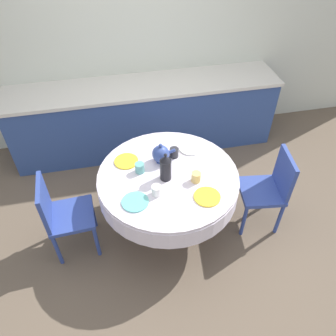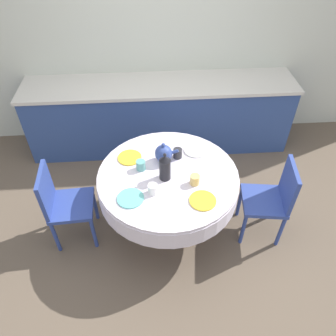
{
  "view_description": "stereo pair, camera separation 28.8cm",
  "coord_description": "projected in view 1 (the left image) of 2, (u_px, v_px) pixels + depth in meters",
  "views": [
    {
      "loc": [
        -0.44,
        -2.07,
        2.77
      ],
      "look_at": [
        0.0,
        0.0,
        0.8
      ],
      "focal_mm": 35.0,
      "sensor_mm": 36.0,
      "label": 1
    },
    {
      "loc": [
        -0.15,
        -2.11,
        2.77
      ],
      "look_at": [
        0.0,
        0.0,
        0.8
      ],
      "focal_mm": 35.0,
      "sensor_mm": 36.0,
      "label": 2
    }
  ],
  "objects": [
    {
      "name": "kitchen_counter",
      "position": [
        145.0,
        116.0,
        4.11
      ],
      "size": [
        3.24,
        0.64,
        0.89
      ],
      "color": "#2D4784",
      "rests_on": "ground_plane"
    },
    {
      "name": "ground_plane",
      "position": [
        168.0,
        224.0,
        3.43
      ],
      "size": [
        12.0,
        12.0,
        0.0
      ],
      "primitive_type": "plane",
      "color": "brown"
    },
    {
      "name": "plate_far_left",
      "position": [
        126.0,
        161.0,
        3.06
      ],
      "size": [
        0.23,
        0.23,
        0.01
      ],
      "primitive_type": "cylinder",
      "color": "yellow",
      "rests_on": "dining_table"
    },
    {
      "name": "plate_far_right",
      "position": [
        190.0,
        148.0,
        3.2
      ],
      "size": [
        0.23,
        0.23,
        0.01
      ],
      "primitive_type": "cylinder",
      "color": "white",
      "rests_on": "dining_table"
    },
    {
      "name": "plate_near_left",
      "position": [
        135.0,
        202.0,
        2.69
      ],
      "size": [
        0.23,
        0.23,
        0.01
      ],
      "primitive_type": "cylinder",
      "color": "#60BCB7",
      "rests_on": "dining_table"
    },
    {
      "name": "teapot",
      "position": [
        161.0,
        154.0,
        3.01
      ],
      "size": [
        0.22,
        0.16,
        0.21
      ],
      "color": "#33478E",
      "rests_on": "dining_table"
    },
    {
      "name": "cup_near_right",
      "position": [
        196.0,
        177.0,
        2.85
      ],
      "size": [
        0.08,
        0.08,
        0.09
      ],
      "primitive_type": "cylinder",
      "color": "#DBB766",
      "rests_on": "dining_table"
    },
    {
      "name": "coffee_carafe",
      "position": [
        166.0,
        168.0,
        2.82
      ],
      "size": [
        0.1,
        0.1,
        0.28
      ],
      "color": "black",
      "rests_on": "dining_table"
    },
    {
      "name": "chair_left",
      "position": [
        269.0,
        187.0,
        3.15
      ],
      "size": [
        0.45,
        0.45,
        0.86
      ],
      "rotation": [
        0.0,
        0.0,
        1.43
      ],
      "color": "#2D428E",
      "rests_on": "ground_plane"
    },
    {
      "name": "cup_near_left",
      "position": [
        157.0,
        190.0,
        2.73
      ],
      "size": [
        0.08,
        0.08,
        0.09
      ],
      "primitive_type": "cylinder",
      "color": "white",
      "rests_on": "dining_table"
    },
    {
      "name": "wall_back",
      "position": [
        137.0,
        38.0,
        3.76
      ],
      "size": [
        7.0,
        0.05,
        2.6
      ],
      "color": "beige",
      "rests_on": "ground_plane"
    },
    {
      "name": "plate_near_right",
      "position": [
        207.0,
        197.0,
        2.74
      ],
      "size": [
        0.23,
        0.23,
        0.01
      ],
      "primitive_type": "cylinder",
      "color": "yellow",
      "rests_on": "dining_table"
    },
    {
      "name": "dining_table",
      "position": [
        168.0,
        184.0,
        3.03
      ],
      "size": [
        1.29,
        1.29,
        0.72
      ],
      "color": "brown",
      "rests_on": "ground_plane"
    },
    {
      "name": "chair_right",
      "position": [
        62.0,
        213.0,
        2.91
      ],
      "size": [
        0.42,
        0.42,
        0.86
      ],
      "rotation": [
        0.0,
        0.0,
        -1.52
      ],
      "color": "#2D428E",
      "rests_on": "ground_plane"
    },
    {
      "name": "cup_far_right",
      "position": [
        174.0,
        153.0,
        3.09
      ],
      "size": [
        0.08,
        0.08,
        0.09
      ],
      "primitive_type": "cylinder",
      "color": "#28282D",
      "rests_on": "dining_table"
    },
    {
      "name": "cup_far_left",
      "position": [
        140.0,
        168.0,
        2.94
      ],
      "size": [
        0.08,
        0.08,
        0.09
      ],
      "primitive_type": "cylinder",
      "color": "#5BA39E",
      "rests_on": "dining_table"
    }
  ]
}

